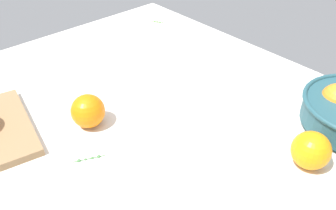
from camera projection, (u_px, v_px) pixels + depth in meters
ground_plane at (184, 142)px, 87.10cm from camera, size 149.49×104.80×3.00cm
loose_orange_0 at (88, 111)px, 87.73cm from camera, size 8.52×8.52×8.52cm
loose_orange_1 at (311, 150)px, 76.49cm from camera, size 8.50×8.50×8.50cm
herb_sprig_0 at (157, 22)px, 141.77cm from camera, size 5.69×3.81×0.97cm
herb_sprig_1 at (89, 158)px, 80.17cm from camera, size 3.36×6.89×0.94cm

